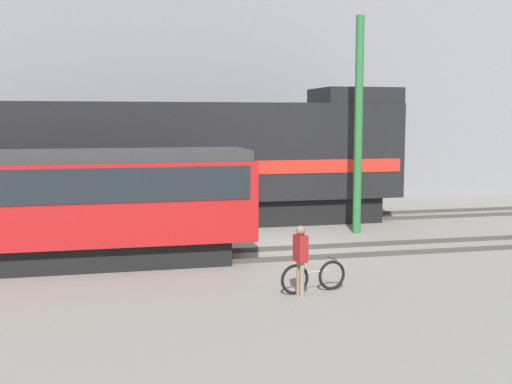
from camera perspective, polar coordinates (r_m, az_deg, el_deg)
name	(u,v)px	position (r m, az deg, el deg)	size (l,w,h in m)	color
ground_plane	(284,246)	(20.47, 2.52, -4.82)	(120.00, 120.00, 0.00)	gray
track_near	(297,253)	(19.16, 3.65, -5.40)	(60.00, 1.51, 0.14)	#47423D
track_far	(251,221)	(24.97, -0.43, -2.56)	(60.00, 1.51, 0.14)	#47423D
building_backdrop	(212,94)	(33.53, -3.89, 8.65)	(42.12, 6.00, 10.50)	gray
freight_locomotive	(154,162)	(24.16, -9.05, 2.67)	(19.08, 3.04, 5.21)	black
streetcar	(40,202)	(18.15, -18.63, -0.81)	(11.46, 2.54, 3.18)	black
bicycle	(314,277)	(15.15, 5.14, -7.54)	(1.68, 0.49, 0.77)	black
person	(301,254)	(14.68, 3.98, -5.48)	(0.28, 0.39, 1.63)	#8C7A5B
utility_pole_left	(358,126)	(22.68, 9.09, 5.81)	(0.29, 0.29, 7.53)	#2D7238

